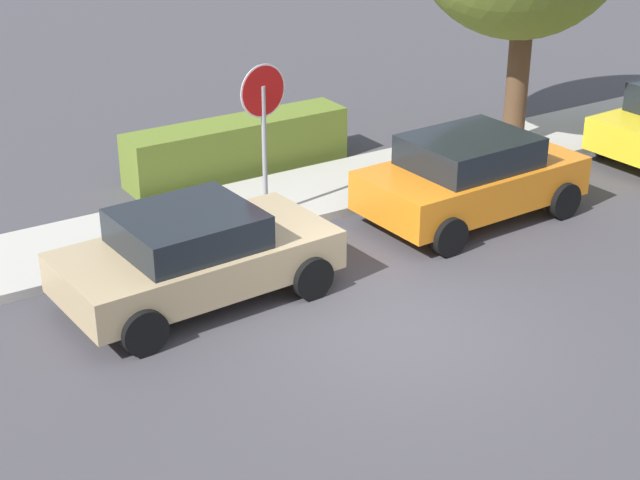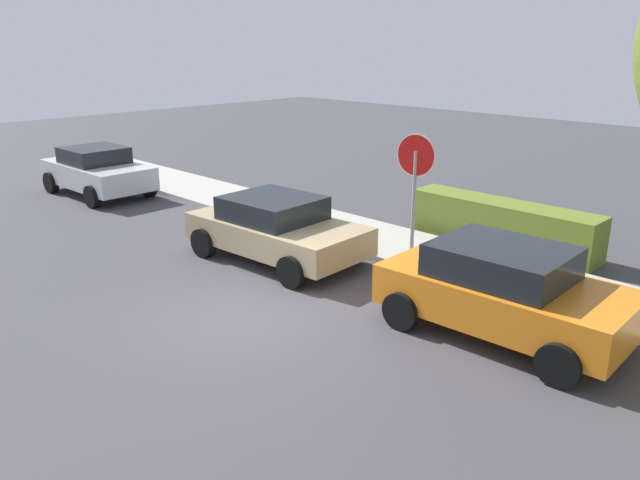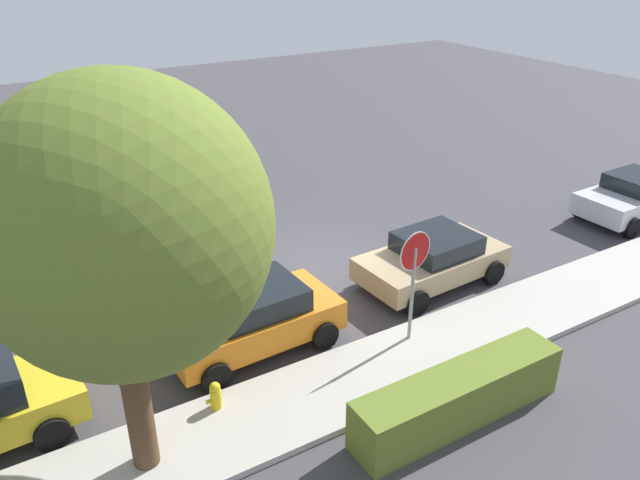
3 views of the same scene
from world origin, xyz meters
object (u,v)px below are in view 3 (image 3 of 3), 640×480
at_px(parked_car_orange, 252,317).
at_px(fire_hydrant, 216,398).
at_px(parked_car_tan, 433,258).
at_px(parked_car_silver, 634,196).
at_px(stop_sign, 414,268).
at_px(street_tree_near_corner, 124,228).

bearing_deg(parked_car_orange, fire_hydrant, 46.09).
height_order(parked_car_tan, parked_car_silver, parked_car_silver).
relative_size(parked_car_orange, fire_hydrant, 5.45).
xyz_separation_m(stop_sign, street_tree_near_corner, (5.92, 0.59, 2.59)).
xyz_separation_m(parked_car_tan, fire_hydrant, (6.78, 1.76, -0.35)).
bearing_deg(parked_car_tan, street_tree_near_corner, 16.66).
bearing_deg(parked_car_silver, street_tree_near_corner, 8.14).
height_order(parked_car_silver, street_tree_near_corner, street_tree_near_corner).
height_order(stop_sign, street_tree_near_corner, street_tree_near_corner).
distance_m(street_tree_near_corner, fire_hydrant, 4.41).
xyz_separation_m(stop_sign, fire_hydrant, (4.58, -0.09, -1.56)).
height_order(parked_car_orange, fire_hydrant, parked_car_orange).
height_order(street_tree_near_corner, fire_hydrant, street_tree_near_corner).
bearing_deg(fire_hydrant, parked_car_tan, -165.47).
height_order(stop_sign, parked_car_orange, stop_sign).
bearing_deg(stop_sign, parked_car_tan, -140.06).
relative_size(parked_car_tan, fire_hydrant, 5.61).
bearing_deg(parked_car_tan, stop_sign, 39.94).
distance_m(parked_car_orange, parked_car_silver, 13.48).
xyz_separation_m(parked_car_orange, street_tree_near_corner, (2.89, 2.28, 3.74)).
bearing_deg(stop_sign, parked_car_orange, -29.19).
bearing_deg(street_tree_near_corner, parked_car_orange, -141.74).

